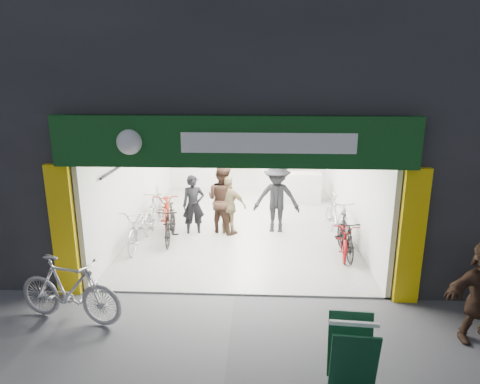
# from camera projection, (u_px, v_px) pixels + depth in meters

# --- Properties ---
(ground) EXTENTS (60.00, 60.00, 0.00)m
(ground) POSITION_uv_depth(u_px,v_px,m) (235.00, 296.00, 8.36)
(ground) COLOR #56565B
(ground) RESTS_ON ground
(building) EXTENTS (17.00, 10.27, 8.00)m
(building) POSITION_uv_depth(u_px,v_px,m) (277.00, 69.00, 11.98)
(building) COLOR #232326
(building) RESTS_ON ground
(bike_left_front) EXTENTS (0.72, 1.99, 1.04)m
(bike_left_front) POSITION_uv_depth(u_px,v_px,m) (141.00, 226.00, 10.67)
(bike_left_front) COLOR #B3B2B7
(bike_left_front) RESTS_ON ground
(bike_left_midfront) EXTENTS (0.56, 1.65, 0.97)m
(bike_left_midfront) POSITION_uv_depth(u_px,v_px,m) (170.00, 224.00, 10.93)
(bike_left_midfront) COLOR black
(bike_left_midfront) RESTS_ON ground
(bike_left_midback) EXTENTS (1.02, 2.00, 1.00)m
(bike_left_midback) POSITION_uv_depth(u_px,v_px,m) (167.00, 208.00, 12.21)
(bike_left_midback) COLOR maroon
(bike_left_midback) RESTS_ON ground
(bike_left_back) EXTENTS (0.61, 1.80, 1.07)m
(bike_left_back) POSITION_uv_depth(u_px,v_px,m) (156.00, 206.00, 12.25)
(bike_left_back) COLOR #B0AFB4
(bike_left_back) RESTS_ON ground
(bike_right_front) EXTENTS (0.52, 1.64, 0.98)m
(bike_right_front) POSITION_uv_depth(u_px,v_px,m) (345.00, 236.00, 10.09)
(bike_right_front) COLOR black
(bike_right_front) RESTS_ON ground
(bike_right_mid) EXTENTS (0.81, 1.73, 0.88)m
(bike_right_mid) POSITION_uv_depth(u_px,v_px,m) (345.00, 237.00, 10.18)
(bike_right_mid) COLOR maroon
(bike_right_mid) RESTS_ON ground
(bike_right_back) EXTENTS (0.88, 1.99, 1.16)m
(bike_right_back) POSITION_uv_depth(u_px,v_px,m) (338.00, 218.00, 11.11)
(bike_right_back) COLOR #AEAEB3
(bike_right_back) RESTS_ON ground
(parked_bike) EXTENTS (2.07, 0.99, 1.20)m
(parked_bike) POSITION_uv_depth(u_px,v_px,m) (69.00, 289.00, 7.38)
(parked_bike) COLOR #A8A8AC
(parked_bike) RESTS_ON ground
(customer_a) EXTENTS (0.67, 0.53, 1.63)m
(customer_a) POSITION_uv_depth(u_px,v_px,m) (193.00, 205.00, 11.38)
(customer_a) COLOR black
(customer_a) RESTS_ON ground
(customer_b) EXTENTS (1.14, 1.07, 1.87)m
(customer_b) POSITION_uv_depth(u_px,v_px,m) (222.00, 200.00, 11.46)
(customer_b) COLOR #39231A
(customer_b) RESTS_ON ground
(customer_c) EXTENTS (1.31, 0.83, 1.92)m
(customer_c) POSITION_uv_depth(u_px,v_px,m) (277.00, 199.00, 11.46)
(customer_c) COLOR black
(customer_c) RESTS_ON ground
(customer_d) EXTENTS (1.01, 0.59, 1.61)m
(customer_d) POSITION_uv_depth(u_px,v_px,m) (229.00, 206.00, 11.35)
(customer_d) COLOR olive
(customer_d) RESTS_ON ground
(sandwich_board) EXTENTS (0.66, 0.68, 0.96)m
(sandwich_board) POSITION_uv_depth(u_px,v_px,m) (352.00, 352.00, 5.82)
(sandwich_board) COLOR #0E3921
(sandwich_board) RESTS_ON ground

